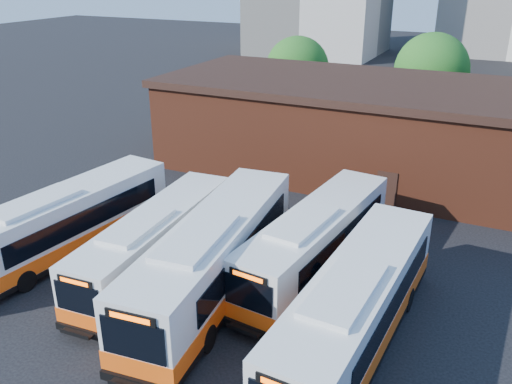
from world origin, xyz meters
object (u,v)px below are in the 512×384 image
at_px(bus_west, 214,260).
at_px(bus_mideast, 316,244).
at_px(bus_midwest, 156,245).
at_px(bus_farwest, 65,225).
at_px(bus_east, 356,311).

height_order(bus_west, bus_mideast, bus_west).
bearing_deg(bus_midwest, bus_farwest, -178.81).
xyz_separation_m(bus_farwest, bus_mideast, (12.12, 3.69, -0.06)).
bearing_deg(bus_mideast, bus_east, -48.28).
bearing_deg(bus_west, bus_mideast, 41.21).
bearing_deg(bus_west, bus_east, -13.41).
bearing_deg(bus_midwest, bus_mideast, 21.57).
height_order(bus_farwest, bus_midwest, bus_farwest).
xyz_separation_m(bus_mideast, bus_east, (3.26, -4.58, 0.09)).
xyz_separation_m(bus_west, bus_midwest, (-3.44, 0.45, -0.26)).
relative_size(bus_farwest, bus_west, 0.93).
distance_m(bus_west, bus_midwest, 3.48).
height_order(bus_farwest, bus_mideast, bus_farwest).
distance_m(bus_farwest, bus_midwest, 5.27).
distance_m(bus_midwest, bus_mideast, 7.60).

